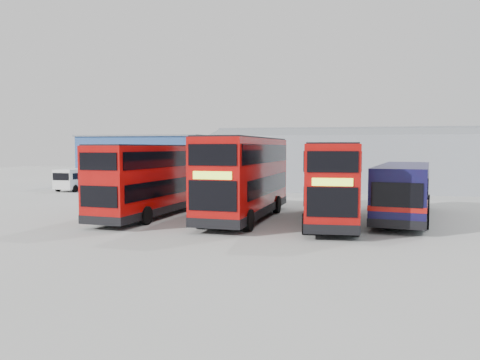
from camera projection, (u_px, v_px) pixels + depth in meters
ground_plane at (253, 215)px, 27.06m from camera, size 120.00×120.00×0.00m
office_block at (150, 161)px, 47.38m from camera, size 12.30×8.32×5.12m
maintenance_shed at (374, 161)px, 44.69m from camera, size 30.50×12.00×5.89m
double_decker_left at (150, 181)px, 26.34m from camera, size 3.34×9.85×4.09m
double_decker_centre at (245, 179)px, 25.66m from camera, size 3.36×10.77×4.49m
double_decker_right at (329, 184)px, 24.16m from camera, size 2.94×9.95×4.16m
single_decker_blue at (403, 192)px, 25.72m from camera, size 4.41×11.28×2.99m
panel_van at (77, 178)px, 42.77m from camera, size 2.21×4.68×1.99m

